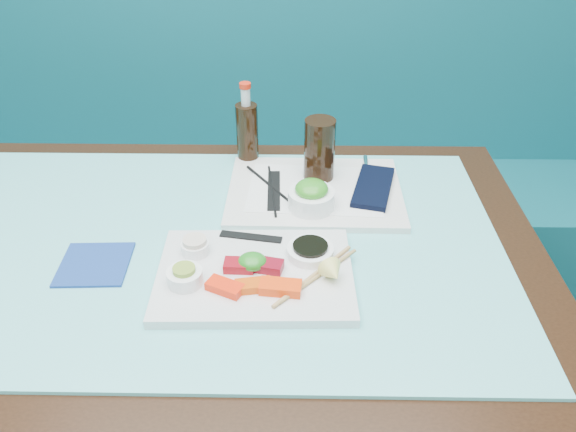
{
  "coord_description": "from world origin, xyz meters",
  "views": [
    {
      "loc": [
        0.18,
        0.53,
        1.46
      ],
      "look_at": [
        0.17,
        1.49,
        0.8
      ],
      "focal_mm": 35.0,
      "sensor_mm": 36.0,
      "label": 1
    }
  ],
  "objects_px": {
    "booth_bench": "(246,187)",
    "seaweed_bowl": "(311,199)",
    "sashimi_plate": "(255,275)",
    "cola_glass": "(319,150)",
    "blue_napkin": "(95,264)",
    "serving_tray": "(315,192)",
    "cola_bottle_body": "(247,134)",
    "dining_table": "(210,275)"
  },
  "relations": [
    {
      "from": "booth_bench",
      "to": "seaweed_bowl",
      "type": "relative_size",
      "value": 29.2
    },
    {
      "from": "sashimi_plate",
      "to": "cola_glass",
      "type": "height_order",
      "value": "cola_glass"
    },
    {
      "from": "sashimi_plate",
      "to": "cola_glass",
      "type": "distance_m",
      "value": 0.39
    },
    {
      "from": "sashimi_plate",
      "to": "blue_napkin",
      "type": "distance_m",
      "value": 0.32
    },
    {
      "from": "serving_tray",
      "to": "cola_bottle_body",
      "type": "distance_m",
      "value": 0.24
    },
    {
      "from": "serving_tray",
      "to": "booth_bench",
      "type": "bearing_deg",
      "value": 109.96
    },
    {
      "from": "seaweed_bowl",
      "to": "cola_bottle_body",
      "type": "xyz_separation_m",
      "value": [
        -0.16,
        0.23,
        0.04
      ]
    },
    {
      "from": "booth_bench",
      "to": "cola_glass",
      "type": "relative_size",
      "value": 20.17
    },
    {
      "from": "dining_table",
      "to": "cola_glass",
      "type": "xyz_separation_m",
      "value": [
        0.24,
        0.24,
        0.18
      ]
    },
    {
      "from": "booth_bench",
      "to": "seaweed_bowl",
      "type": "distance_m",
      "value": 0.87
    },
    {
      "from": "sashimi_plate",
      "to": "cola_bottle_body",
      "type": "distance_m",
      "value": 0.46
    },
    {
      "from": "sashimi_plate",
      "to": "serving_tray",
      "type": "height_order",
      "value": "sashimi_plate"
    },
    {
      "from": "seaweed_bowl",
      "to": "cola_bottle_body",
      "type": "height_order",
      "value": "cola_bottle_body"
    },
    {
      "from": "seaweed_bowl",
      "to": "serving_tray",
      "type": "bearing_deg",
      "value": 82.41
    },
    {
      "from": "sashimi_plate",
      "to": "seaweed_bowl",
      "type": "relative_size",
      "value": 3.58
    },
    {
      "from": "booth_bench",
      "to": "sashimi_plate",
      "type": "distance_m",
      "value": 1.04
    },
    {
      "from": "dining_table",
      "to": "cola_bottle_body",
      "type": "height_order",
      "value": "cola_bottle_body"
    },
    {
      "from": "sashimi_plate",
      "to": "blue_napkin",
      "type": "relative_size",
      "value": 2.77
    },
    {
      "from": "booth_bench",
      "to": "cola_bottle_body",
      "type": "distance_m",
      "value": 0.68
    },
    {
      "from": "seaweed_bowl",
      "to": "sashimi_plate",
      "type": "bearing_deg",
      "value": -116.05
    },
    {
      "from": "booth_bench",
      "to": "sashimi_plate",
      "type": "bearing_deg",
      "value": -83.5
    },
    {
      "from": "cola_glass",
      "to": "blue_napkin",
      "type": "bearing_deg",
      "value": -144.37
    },
    {
      "from": "dining_table",
      "to": "sashimi_plate",
      "type": "bearing_deg",
      "value": -46.43
    },
    {
      "from": "sashimi_plate",
      "to": "cola_bottle_body",
      "type": "relative_size",
      "value": 2.37
    },
    {
      "from": "dining_table",
      "to": "serving_tray",
      "type": "bearing_deg",
      "value": 39.09
    },
    {
      "from": "sashimi_plate",
      "to": "cola_bottle_body",
      "type": "bearing_deg",
      "value": 94.4
    },
    {
      "from": "seaweed_bowl",
      "to": "blue_napkin",
      "type": "bearing_deg",
      "value": -155.96
    },
    {
      "from": "dining_table",
      "to": "seaweed_bowl",
      "type": "xyz_separation_m",
      "value": [
        0.22,
        0.11,
        0.13
      ]
    },
    {
      "from": "booth_bench",
      "to": "sashimi_plate",
      "type": "xyz_separation_m",
      "value": [
        0.11,
        -0.95,
        0.39
      ]
    },
    {
      "from": "booth_bench",
      "to": "cola_glass",
      "type": "xyz_separation_m",
      "value": [
        0.24,
        -0.6,
        0.47
      ]
    },
    {
      "from": "cola_glass",
      "to": "cola_bottle_body",
      "type": "height_order",
      "value": "cola_glass"
    },
    {
      "from": "cola_glass",
      "to": "cola_bottle_body",
      "type": "xyz_separation_m",
      "value": [
        -0.18,
        0.1,
        -0.01
      ]
    },
    {
      "from": "cola_bottle_body",
      "to": "sashimi_plate",
      "type": "bearing_deg",
      "value": -84.16
    },
    {
      "from": "serving_tray",
      "to": "seaweed_bowl",
      "type": "bearing_deg",
      "value": -96.92
    },
    {
      "from": "booth_bench",
      "to": "cola_bottle_body",
      "type": "relative_size",
      "value": 19.35
    },
    {
      "from": "serving_tray",
      "to": "cola_glass",
      "type": "xyz_separation_m",
      "value": [
        0.01,
        0.05,
        0.08
      ]
    },
    {
      "from": "serving_tray",
      "to": "blue_napkin",
      "type": "distance_m",
      "value": 0.51
    },
    {
      "from": "serving_tray",
      "to": "sashimi_plate",
      "type": "bearing_deg",
      "value": -111.12
    },
    {
      "from": "serving_tray",
      "to": "dining_table",
      "type": "bearing_deg",
      "value": -140.23
    },
    {
      "from": "booth_bench",
      "to": "seaweed_bowl",
      "type": "height_order",
      "value": "booth_bench"
    },
    {
      "from": "booth_bench",
      "to": "seaweed_bowl",
      "type": "bearing_deg",
      "value": -73.29
    },
    {
      "from": "cola_glass",
      "to": "sashimi_plate",
      "type": "bearing_deg",
      "value": -110.11
    }
  ]
}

